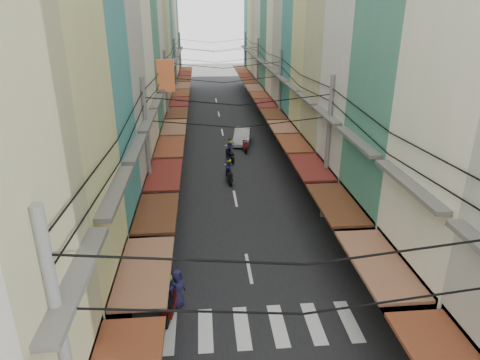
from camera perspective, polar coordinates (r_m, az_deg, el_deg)
ground at (r=22.24m, az=0.61°, el=-8.88°), size 160.00×160.00×0.00m
road at (r=40.69m, az=-2.22°, el=5.62°), size 10.00×80.00×0.02m
sidewalk_left at (r=40.89m, az=-11.40°, el=5.31°), size 3.00×80.00×0.06m
sidewalk_right at (r=41.50m, az=6.82°, el=5.84°), size 3.00×80.00×0.06m
crosswalk at (r=17.37m, az=2.70°, el=-18.92°), size 7.55×2.40×0.01m
building_row_left at (r=36.11m, az=-15.50°, el=18.59°), size 7.80×67.67×23.70m
building_row_right at (r=36.87m, az=10.93°, el=18.44°), size 7.80×68.98×22.59m
utility_poles at (r=34.42m, az=-1.92°, el=13.86°), size 10.20×66.13×8.20m
white_car at (r=39.04m, az=0.30°, el=4.92°), size 4.92×2.63×1.65m
bicycle at (r=22.95m, az=17.60°, el=-8.97°), size 1.68×1.06×1.08m
moving_scooters at (r=27.92m, az=-2.50°, el=-0.91°), size 5.58×22.87×1.98m
parked_scooters at (r=19.75m, az=12.28°, el=-12.18°), size 13.28×12.54×0.96m
pedestrians at (r=22.85m, az=-11.20°, el=-5.43°), size 13.69×17.65×2.17m
market_umbrella at (r=21.01m, az=20.78°, el=-6.14°), size 2.16×2.16×2.28m
traffic_sign at (r=20.47m, az=17.89°, el=-5.97°), size 0.10×0.65×2.98m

